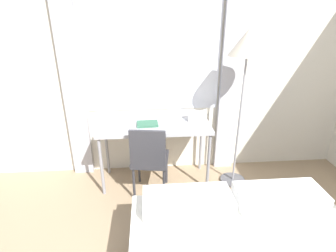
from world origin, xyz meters
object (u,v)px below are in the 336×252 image
(desk_chair, at_px, (149,157))
(book, at_px, (147,124))
(desk, at_px, (155,130))
(standing_lamp, at_px, (247,54))
(telephone, at_px, (194,116))

(desk_chair, relative_size, book, 3.43)
(desk, bearing_deg, book, 176.36)
(desk, bearing_deg, desk_chair, -104.30)
(desk, xyz_separation_m, desk_chair, (-0.07, -0.27, -0.21))
(desk, distance_m, standing_lamp, 1.31)
(telephone, xyz_separation_m, book, (-0.56, -0.12, -0.03))
(book, bearing_deg, telephone, 12.16)
(standing_lamp, bearing_deg, telephone, 155.19)
(desk, xyz_separation_m, telephone, (0.48, 0.13, 0.11))
(standing_lamp, xyz_separation_m, telephone, (-0.49, 0.23, -0.76))
(book, bearing_deg, desk, -3.64)
(telephone, height_order, book, telephone)
(desk, xyz_separation_m, standing_lamp, (0.97, -0.10, 0.87))
(telephone, relative_size, book, 0.69)
(desk_chair, bearing_deg, standing_lamp, 17.83)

